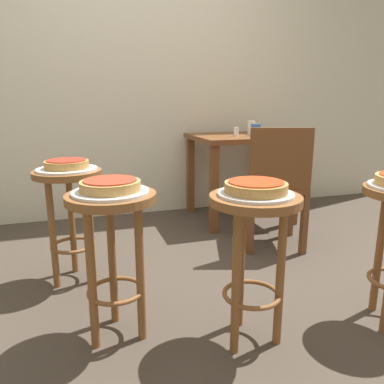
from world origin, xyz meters
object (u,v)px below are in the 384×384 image
(stool_leftside, at_px, (113,233))
(cup_near_edge, at_px, (256,130))
(stool_middle, at_px, (254,236))
(dining_table, at_px, (241,150))
(stool_rear, at_px, (70,201))
(serving_plate_rear, at_px, (67,169))
(condiment_shaker, at_px, (236,132))
(pizza_rear, at_px, (67,164))
(pizza_middle, at_px, (256,187))
(serving_plate_middle, at_px, (256,194))
(cup_far_edge, at_px, (251,127))
(serving_plate_leftside, at_px, (111,192))
(wooden_chair, at_px, (276,183))
(pizza_leftside, at_px, (110,185))

(stool_leftside, bearing_deg, cup_near_edge, 45.23)
(stool_middle, height_order, dining_table, dining_table)
(stool_rear, distance_m, serving_plate_rear, 0.18)
(serving_plate_rear, distance_m, condiment_shaker, 1.53)
(pizza_rear, bearing_deg, cup_near_edge, 25.90)
(pizza_middle, relative_size, dining_table, 0.31)
(serving_plate_middle, height_order, cup_near_edge, cup_near_edge)
(serving_plate_middle, distance_m, cup_far_edge, 1.89)
(serving_plate_leftside, height_order, dining_table, dining_table)
(stool_middle, xyz_separation_m, dining_table, (0.68, 1.63, 0.13))
(serving_plate_rear, xyz_separation_m, pizza_rear, (0.00, 0.00, 0.03))
(pizza_middle, distance_m, pizza_rear, 1.08)
(serving_plate_leftside, bearing_deg, cup_near_edge, 45.23)
(pizza_middle, distance_m, stool_leftside, 0.62)
(stool_rear, relative_size, cup_near_edge, 6.73)
(dining_table, xyz_separation_m, wooden_chair, (-0.06, -0.72, -0.14))
(serving_plate_leftside, distance_m, wooden_chair, 1.37)
(dining_table, xyz_separation_m, condiment_shaker, (-0.08, -0.07, 0.17))
(condiment_shaker, bearing_deg, pizza_middle, -111.30)
(serving_plate_leftside, height_order, wooden_chair, wooden_chair)
(serving_plate_rear, bearing_deg, wooden_chair, 4.17)
(stool_middle, bearing_deg, stool_rear, 131.66)
(stool_leftside, height_order, wooden_chair, wooden_chair)
(pizza_middle, height_order, serving_plate_rear, pizza_middle)
(cup_near_edge, height_order, cup_far_edge, cup_far_edge)
(pizza_middle, bearing_deg, serving_plate_leftside, 159.35)
(stool_leftside, relative_size, serving_plate_leftside, 2.08)
(stool_middle, relative_size, pizza_middle, 2.60)
(pizza_middle, xyz_separation_m, condiment_shaker, (0.61, 1.55, 0.09))
(stool_leftside, bearing_deg, cup_far_edge, 47.70)
(stool_rear, distance_m, pizza_rear, 0.21)
(serving_plate_leftside, xyz_separation_m, wooden_chair, (1.17, 0.70, -0.19))
(stool_middle, height_order, wooden_chair, wooden_chair)
(serving_plate_middle, relative_size, cup_near_edge, 3.16)
(stool_middle, xyz_separation_m, pizza_leftside, (-0.54, 0.21, 0.21))
(dining_table, bearing_deg, pizza_middle, -112.82)
(stool_leftside, height_order, cup_far_edge, cup_far_edge)
(cup_near_edge, bearing_deg, stool_rear, -154.10)
(cup_near_edge, bearing_deg, cup_far_edge, 77.22)
(stool_leftside, relative_size, pizza_leftside, 2.66)
(stool_rear, height_order, wooden_chair, wooden_chair)
(cup_far_edge, bearing_deg, serving_plate_rear, -149.95)
(serving_plate_middle, xyz_separation_m, wooden_chair, (0.62, 0.91, -0.19))
(wooden_chair, bearing_deg, dining_table, 84.91)
(serving_plate_leftside, xyz_separation_m, dining_table, (1.23, 1.42, -0.05))
(serving_plate_middle, distance_m, pizza_middle, 0.03)
(pizza_middle, distance_m, pizza_leftside, 0.58)
(serving_plate_rear, xyz_separation_m, wooden_chair, (1.34, 0.10, -0.19))
(stool_rear, bearing_deg, condiment_shaker, 29.27)
(stool_leftside, distance_m, pizza_rear, 0.66)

